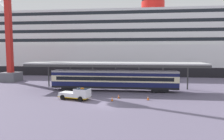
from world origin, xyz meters
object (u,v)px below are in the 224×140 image
(traffic_cone_near, at_px, (112,99))
(dockside_crane, at_px, (10,24))
(cruise_ship, at_px, (112,46))
(train_carriage, at_px, (114,79))
(traffic_cone_mid, at_px, (148,98))
(traffic_cone_far, at_px, (119,96))
(service_truck, at_px, (77,94))

(traffic_cone_near, distance_m, dockside_crane, 37.82)
(cruise_ship, xyz_separation_m, train_carriage, (4.51, -37.64, -8.03))
(traffic_cone_mid, bearing_deg, traffic_cone_near, -167.00)
(train_carriage, bearing_deg, dockside_crane, 159.89)
(cruise_ship, height_order, traffic_cone_far, cruise_ship)
(traffic_cone_near, xyz_separation_m, traffic_cone_mid, (5.72, 1.32, -0.02))
(traffic_cone_near, height_order, dockside_crane, dockside_crane)
(train_carriage, xyz_separation_m, traffic_cone_far, (1.46, -6.55, -1.99))
(traffic_cone_far, bearing_deg, service_truck, -165.94)
(traffic_cone_far, bearing_deg, traffic_cone_mid, -9.20)
(traffic_cone_mid, xyz_separation_m, dockside_crane, (-34.86, 17.79, 14.73))
(service_truck, distance_m, traffic_cone_mid, 11.56)
(traffic_cone_near, relative_size, traffic_cone_mid, 1.06)
(traffic_cone_near, xyz_separation_m, dockside_crane, (-29.14, 19.11, 14.71))
(dockside_crane, bearing_deg, traffic_cone_mid, -27.03)
(train_carriage, distance_m, service_truck, 9.82)
(train_carriage, bearing_deg, traffic_cone_far, -77.47)
(service_truck, relative_size, traffic_cone_far, 8.46)
(train_carriage, distance_m, traffic_cone_mid, 9.86)
(train_carriage, relative_size, traffic_cone_near, 31.91)
(cruise_ship, bearing_deg, service_truck, -90.88)
(traffic_cone_far, bearing_deg, cruise_ship, 97.69)
(traffic_cone_mid, height_order, dockside_crane, dockside_crane)
(traffic_cone_far, xyz_separation_m, dockside_crane, (-30.01, 17.00, 14.77))
(cruise_ship, bearing_deg, train_carriage, -83.17)
(train_carriage, relative_size, dockside_crane, 0.50)
(traffic_cone_mid, distance_m, dockside_crane, 41.81)
(service_truck, distance_m, dockside_crane, 33.05)
(traffic_cone_near, xyz_separation_m, traffic_cone_far, (0.87, 2.11, -0.06))
(train_carriage, height_order, traffic_cone_near, train_carriage)
(traffic_cone_far, bearing_deg, train_carriage, 102.53)
(service_truck, height_order, dockside_crane, dockside_crane)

